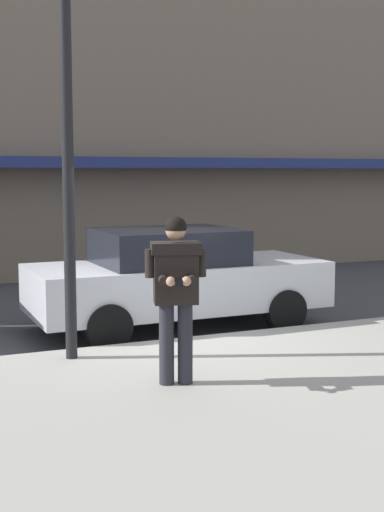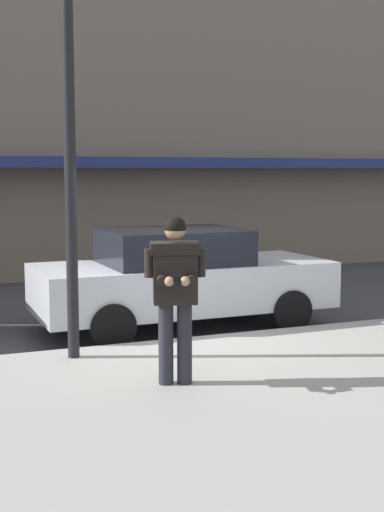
% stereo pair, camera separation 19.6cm
% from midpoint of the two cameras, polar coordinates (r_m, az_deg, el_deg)
% --- Properties ---
extents(ground_plane, '(80.00, 80.00, 0.00)m').
position_cam_midpoint_polar(ground_plane, '(10.01, -2.68, -7.15)').
color(ground_plane, '#3D3D42').
extents(sidewalk, '(32.00, 5.30, 0.14)m').
position_cam_midpoint_polar(sidewalk, '(8.01, 11.68, -10.34)').
color(sidewalk, '#99968E').
rests_on(sidewalk, ground).
extents(curb_paint_line, '(28.00, 0.12, 0.01)m').
position_cam_midpoint_polar(curb_paint_line, '(10.44, 2.38, -6.54)').
color(curb_paint_line, silver).
rests_on(curb_paint_line, ground).
extents(parked_sedan_mid, '(4.52, 1.97, 1.54)m').
position_cam_midpoint_polar(parked_sedan_mid, '(10.91, -1.82, -1.74)').
color(parked_sedan_mid, silver).
rests_on(parked_sedan_mid, ground).
extents(man_texting_on_phone, '(0.63, 0.64, 1.81)m').
position_cam_midpoint_polar(man_texting_on_phone, '(7.53, -2.05, -2.07)').
color(man_texting_on_phone, '#23232B').
rests_on(man_texting_on_phone, sidewalk).
extents(street_lamp_post, '(0.36, 0.36, 4.88)m').
position_cam_midpoint_polar(street_lamp_post, '(8.68, -10.65, 11.50)').
color(street_lamp_post, black).
rests_on(street_lamp_post, sidewalk).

